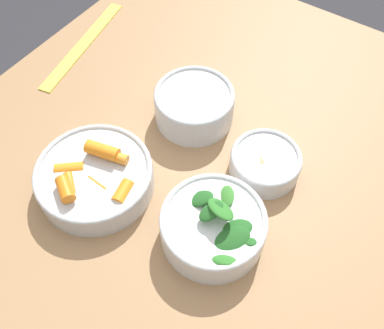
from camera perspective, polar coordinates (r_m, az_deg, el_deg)
The scene contains 7 objects.
ground_plane at distance 1.43m, azimuth 0.93°, elevation -16.68°, with size 10.00×10.00×0.00m, color #2D2D33.
dining_table at distance 0.86m, azimuth 1.48°, elevation -4.10°, with size 1.08×0.97×0.73m.
bowl_carrots at distance 0.74m, azimuth -12.84°, elevation -1.61°, with size 0.20×0.20×0.07m.
bowl_greens at distance 0.68m, azimuth 2.89°, elevation -8.21°, with size 0.17×0.17×0.10m.
bowl_beans_hotdog at distance 0.82m, azimuth 0.31°, elevation 7.79°, with size 0.15×0.15×0.07m.
bowl_cookies at distance 0.76m, azimuth 9.70°, elevation 0.31°, with size 0.12×0.12×0.05m.
ruler at distance 1.02m, azimuth -14.28°, elevation 15.26°, with size 0.31×0.09×0.00m.
Camera 1 is at (-0.37, -0.23, 1.37)m, focal length 40.00 mm.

